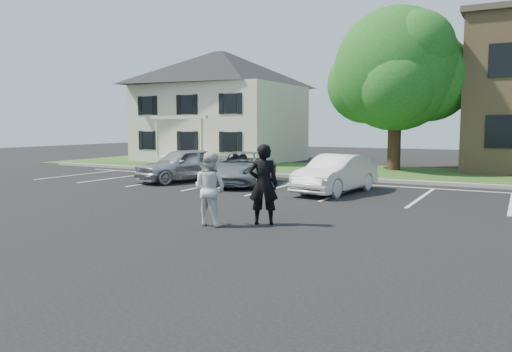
{
  "coord_description": "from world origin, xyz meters",
  "views": [
    {
      "loc": [
        5.85,
        -9.9,
        2.52
      ],
      "look_at": [
        0.0,
        1.0,
        1.25
      ],
      "focal_mm": 35.0,
      "sensor_mm": 36.0,
      "label": 1
    }
  ],
  "objects_px": {
    "house": "(221,106)",
    "car_silver_minivan": "(240,168)",
    "tree": "(398,72)",
    "man_black_suit": "(263,184)",
    "man_white_shirt": "(210,189)",
    "car_silver_west": "(183,165)",
    "car_white_sedan": "(336,174)"
  },
  "relations": [
    {
      "from": "car_silver_west",
      "to": "man_white_shirt",
      "type": "bearing_deg",
      "value": -29.7
    },
    {
      "from": "man_black_suit",
      "to": "car_white_sedan",
      "type": "xyz_separation_m",
      "value": [
        -0.35,
        6.54,
        -0.32
      ]
    },
    {
      "from": "house",
      "to": "man_white_shirt",
      "type": "xyz_separation_m",
      "value": [
        11.96,
        -19.49,
        -2.91
      ]
    },
    {
      "from": "tree",
      "to": "man_black_suit",
      "type": "relative_size",
      "value": 4.3
    },
    {
      "from": "man_black_suit",
      "to": "tree",
      "type": "bearing_deg",
      "value": -114.91
    },
    {
      "from": "house",
      "to": "man_white_shirt",
      "type": "height_order",
      "value": "house"
    },
    {
      "from": "car_white_sedan",
      "to": "tree",
      "type": "bearing_deg",
      "value": 98.34
    },
    {
      "from": "house",
      "to": "car_silver_west",
      "type": "xyz_separation_m",
      "value": [
        5.45,
        -11.83,
        -3.08
      ]
    },
    {
      "from": "man_white_shirt",
      "to": "car_white_sedan",
      "type": "bearing_deg",
      "value": -94.37
    },
    {
      "from": "car_silver_minivan",
      "to": "car_silver_west",
      "type": "bearing_deg",
      "value": 169.86
    },
    {
      "from": "house",
      "to": "car_silver_minivan",
      "type": "height_order",
      "value": "house"
    },
    {
      "from": "car_silver_west",
      "to": "house",
      "type": "bearing_deg",
      "value": 134.65
    },
    {
      "from": "man_black_suit",
      "to": "car_silver_west",
      "type": "bearing_deg",
      "value": -68.38
    },
    {
      "from": "car_silver_west",
      "to": "car_silver_minivan",
      "type": "relative_size",
      "value": 0.88
    },
    {
      "from": "man_white_shirt",
      "to": "tree",
      "type": "bearing_deg",
      "value": -90.81
    },
    {
      "from": "car_silver_minivan",
      "to": "car_white_sedan",
      "type": "xyz_separation_m",
      "value": [
        4.47,
        -0.63,
        0.02
      ]
    },
    {
      "from": "man_black_suit",
      "to": "man_white_shirt",
      "type": "xyz_separation_m",
      "value": [
        -1.14,
        -0.72,
        -0.1
      ]
    },
    {
      "from": "man_white_shirt",
      "to": "car_silver_west",
      "type": "distance_m",
      "value": 10.06
    },
    {
      "from": "car_silver_west",
      "to": "car_white_sedan",
      "type": "bearing_deg",
      "value": 16.83
    },
    {
      "from": "man_white_shirt",
      "to": "car_white_sedan",
      "type": "xyz_separation_m",
      "value": [
        0.78,
        7.27,
        -0.21
      ]
    },
    {
      "from": "man_white_shirt",
      "to": "car_silver_west",
      "type": "height_order",
      "value": "man_white_shirt"
    },
    {
      "from": "house",
      "to": "man_black_suit",
      "type": "bearing_deg",
      "value": -55.08
    },
    {
      "from": "car_silver_minivan",
      "to": "car_white_sedan",
      "type": "distance_m",
      "value": 4.52
    },
    {
      "from": "man_white_shirt",
      "to": "car_silver_minivan",
      "type": "xyz_separation_m",
      "value": [
        -3.69,
        7.9,
        -0.23
      ]
    },
    {
      "from": "man_white_shirt",
      "to": "car_white_sedan",
      "type": "height_order",
      "value": "man_white_shirt"
    },
    {
      "from": "tree",
      "to": "car_silver_minivan",
      "type": "bearing_deg",
      "value": -115.72
    },
    {
      "from": "car_silver_west",
      "to": "car_silver_minivan",
      "type": "xyz_separation_m",
      "value": [
        2.83,
        0.24,
        -0.06
      ]
    },
    {
      "from": "tree",
      "to": "car_silver_west",
      "type": "relative_size",
      "value": 2.0
    },
    {
      "from": "man_black_suit",
      "to": "man_white_shirt",
      "type": "distance_m",
      "value": 1.35
    },
    {
      "from": "car_silver_west",
      "to": "car_silver_minivan",
      "type": "distance_m",
      "value": 2.84
    },
    {
      "from": "tree",
      "to": "man_black_suit",
      "type": "xyz_separation_m",
      "value": [
        0.37,
        -16.44,
        -4.32
      ]
    },
    {
      "from": "car_silver_minivan",
      "to": "car_white_sedan",
      "type": "relative_size",
      "value": 1.16
    }
  ]
}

